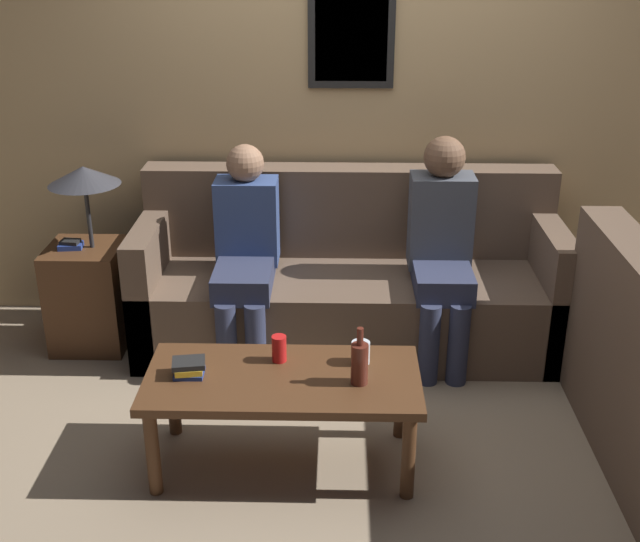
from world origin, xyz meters
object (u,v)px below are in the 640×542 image
at_px(couch_main, 349,287).
at_px(wine_bottle, 360,362).
at_px(person_left, 245,247).
at_px(person_right, 442,242).
at_px(drinking_glass, 361,352).
at_px(coffee_table, 283,388).

height_order(couch_main, wine_bottle, couch_main).
height_order(person_left, person_right, person_right).
bearing_deg(wine_bottle, person_left, 118.94).
bearing_deg(person_right, wine_bottle, -113.27).
relative_size(wine_bottle, person_right, 0.21).
relative_size(couch_main, person_right, 1.92).
bearing_deg(person_left, drinking_glass, -56.28).
relative_size(wine_bottle, drinking_glass, 2.55).
distance_m(couch_main, coffee_table, 1.22).
bearing_deg(drinking_glass, person_left, 123.72).
bearing_deg(wine_bottle, drinking_glass, 86.86).
bearing_deg(drinking_glass, couch_main, 92.26).
height_order(couch_main, drinking_glass, couch_main).
distance_m(couch_main, drinking_glass, 1.08).
bearing_deg(coffee_table, person_left, 104.54).
height_order(couch_main, person_left, person_left).
height_order(wine_bottle, drinking_glass, wine_bottle).
bearing_deg(coffee_table, wine_bottle, -8.49).
bearing_deg(person_right, person_left, 179.73).
xyz_separation_m(couch_main, wine_bottle, (0.03, -1.23, 0.21)).
distance_m(couch_main, wine_bottle, 1.25).
height_order(drinking_glass, person_left, person_left).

